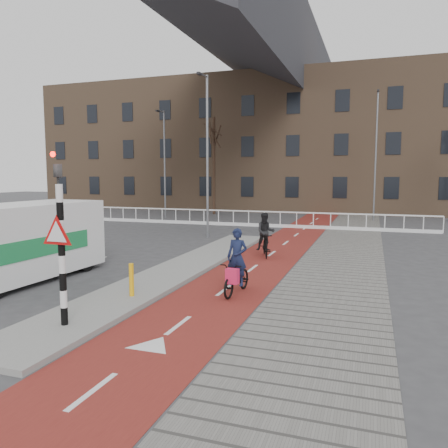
% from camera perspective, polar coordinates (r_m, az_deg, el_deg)
% --- Properties ---
extents(ground, '(120.00, 120.00, 0.00)m').
position_cam_1_polar(ground, '(11.05, -10.95, -10.42)').
color(ground, '#38383A').
rests_on(ground, ground).
extents(bike_lane, '(2.50, 60.00, 0.01)m').
position_cam_1_polar(bike_lane, '(19.79, 7.52, -2.89)').
color(bike_lane, maroon).
rests_on(bike_lane, ground).
extents(sidewalk, '(3.00, 60.00, 0.01)m').
position_cam_1_polar(sidewalk, '(19.44, 15.65, -3.24)').
color(sidewalk, slate).
rests_on(sidewalk, ground).
extents(curb_island, '(1.80, 16.00, 0.12)m').
position_cam_1_polar(curb_island, '(14.80, -5.59, -5.79)').
color(curb_island, gray).
rests_on(curb_island, ground).
extents(traffic_signal, '(0.80, 0.80, 3.68)m').
position_cam_1_polar(traffic_signal, '(9.34, -20.60, -1.31)').
color(traffic_signal, black).
rests_on(traffic_signal, curb_island).
extents(bollard, '(0.12, 0.12, 0.84)m').
position_cam_1_polar(bollard, '(11.39, -11.99, -7.14)').
color(bollard, '#F7AE0D').
rests_on(bollard, curb_island).
extents(cyclist_near, '(0.71, 1.71, 1.77)m').
position_cam_1_polar(cyclist_near, '(11.70, 1.71, -6.33)').
color(cyclist_near, black).
rests_on(cyclist_near, bike_lane).
extents(cyclist_far, '(0.92, 1.63, 1.72)m').
position_cam_1_polar(cyclist_far, '(17.02, 5.43, -1.92)').
color(cyclist_far, black).
rests_on(cyclist_far, bike_lane).
extents(van, '(2.35, 5.46, 2.32)m').
position_cam_1_polar(van, '(14.40, -25.24, -2.03)').
color(van, white).
rests_on(van, ground).
extents(railing, '(28.00, 0.10, 0.99)m').
position_cam_1_polar(railing, '(28.26, -2.64, 0.55)').
color(railing, silver).
rests_on(railing, ground).
extents(townhouse_row, '(46.00, 10.00, 15.90)m').
position_cam_1_polar(townhouse_row, '(42.24, 7.59, 12.63)').
color(townhouse_row, '#7F6047').
rests_on(townhouse_row, ground).
extents(tree_mid, '(0.24, 0.24, 7.83)m').
position_cam_1_polar(tree_mid, '(35.84, -1.33, 7.57)').
color(tree_mid, black).
rests_on(tree_mid, ground).
extents(streetlight_near, '(0.12, 0.12, 8.10)m').
position_cam_1_polar(streetlight_near, '(22.25, -2.18, 8.64)').
color(streetlight_near, slate).
rests_on(streetlight_near, ground).
extents(streetlight_left, '(0.12, 0.12, 7.87)m').
position_cam_1_polar(streetlight_left, '(32.88, -7.75, 7.65)').
color(streetlight_left, slate).
rests_on(streetlight_left, ground).
extents(streetlight_right, '(0.12, 0.12, 8.89)m').
position_cam_1_polar(streetlight_right, '(32.29, 19.20, 8.29)').
color(streetlight_right, slate).
rests_on(streetlight_right, ground).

